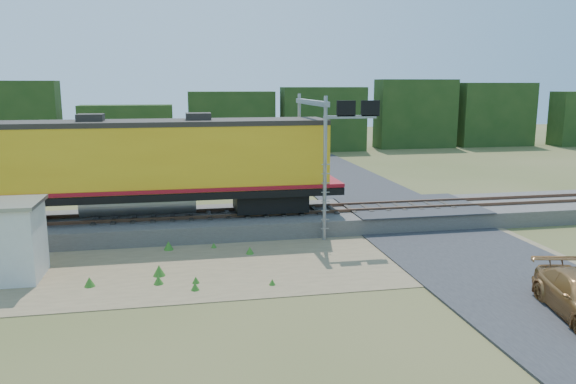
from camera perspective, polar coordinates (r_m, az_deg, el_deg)
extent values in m
plane|color=#475123|center=(23.04, 1.94, -7.25)|extent=(140.00, 140.00, 0.00)
cube|color=slate|center=(28.59, -0.75, -2.80)|extent=(70.00, 5.00, 0.80)
cube|color=brown|center=(27.79, -0.49, -2.19)|extent=(70.00, 0.10, 0.16)
cube|color=brown|center=(29.17, -1.00, -1.56)|extent=(70.00, 0.10, 0.16)
cube|color=#8C7754|center=(23.16, -3.20, -7.12)|extent=(26.00, 8.00, 0.03)
cube|color=#38383A|center=(30.50, 12.31, -1.35)|extent=(7.00, 5.20, 0.06)
cube|color=#38383A|center=(45.51, 4.33, 1.87)|extent=(7.00, 24.00, 0.08)
cube|color=#1B3613|center=(59.66, -6.30, 7.09)|extent=(36.00, 3.00, 6.50)
cube|color=#1B3613|center=(74.55, 26.25, 6.60)|extent=(50.00, 3.00, 6.00)
cube|color=black|center=(28.28, -1.84, -0.88)|extent=(3.55, 2.27, 0.89)
cube|color=black|center=(27.88, -14.96, -0.11)|extent=(19.71, 2.96, 0.35)
cylinder|color=gray|center=(27.97, -14.91, -1.06)|extent=(5.42, 1.18, 1.18)
cube|color=gold|center=(27.62, -15.13, 3.36)|extent=(18.23, 2.86, 3.06)
cube|color=maroon|center=(27.83, -14.99, 0.48)|extent=(19.71, 3.01, 0.18)
cube|color=#28231E|center=(27.46, -15.30, 6.77)|extent=(18.23, 2.91, 0.24)
cube|color=#28231E|center=(27.66, -19.43, 7.03)|extent=(1.18, 0.99, 0.44)
cube|color=#28231E|center=(27.39, -9.10, 7.48)|extent=(1.18, 0.99, 0.44)
cube|color=silver|center=(23.24, -26.57, -4.62)|extent=(2.28, 2.28, 2.84)
cube|color=gray|center=(22.92, -26.88, -1.06)|extent=(2.51, 2.51, 0.14)
cylinder|color=gray|center=(25.66, 3.77, 2.27)|extent=(0.17, 0.17, 6.67)
cylinder|color=gray|center=(31.06, 1.13, 3.80)|extent=(0.17, 0.17, 6.67)
cube|color=gray|center=(28.10, 2.37, 9.09)|extent=(0.24, 6.20, 0.24)
cube|color=gray|center=(25.73, 6.32, 7.59)|extent=(2.48, 0.14, 0.14)
cube|color=black|center=(25.66, 5.92, 8.44)|extent=(0.86, 0.14, 0.71)
cube|color=black|center=(26.01, 8.36, 8.41)|extent=(0.86, 0.14, 0.71)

